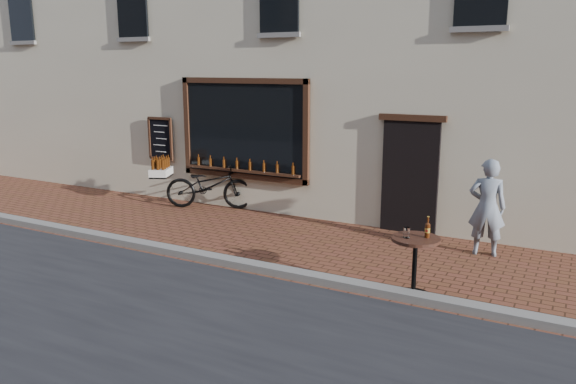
% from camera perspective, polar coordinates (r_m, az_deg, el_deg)
% --- Properties ---
extents(ground, '(90.00, 90.00, 0.00)m').
position_cam_1_polar(ground, '(9.18, -5.92, -7.90)').
color(ground, brown).
rests_on(ground, ground).
extents(kerb, '(90.00, 0.25, 0.12)m').
position_cam_1_polar(kerb, '(9.31, -5.23, -7.18)').
color(kerb, slate).
rests_on(kerb, ground).
extents(cargo_bicycle, '(2.41, 1.51, 1.14)m').
position_cam_1_polar(cargo_bicycle, '(13.06, -8.18, 0.72)').
color(cargo_bicycle, black).
rests_on(cargo_bicycle, ground).
extents(bistro_table, '(0.68, 0.68, 1.18)m').
position_cam_1_polar(bistro_table, '(8.12, 12.81, -6.22)').
color(bistro_table, black).
rests_on(bistro_table, ground).
extents(pedestrian, '(0.68, 0.50, 1.69)m').
position_cam_1_polar(pedestrian, '(10.22, 19.57, -1.47)').
color(pedestrian, slate).
rests_on(pedestrian, ground).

